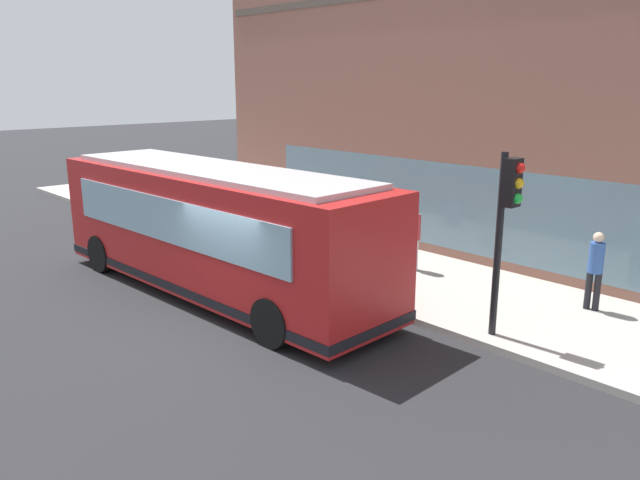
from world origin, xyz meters
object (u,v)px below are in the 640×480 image
at_px(pedestrian_near_building_entrance, 595,265).
at_px(newspaper_vending_box, 304,247).
at_px(pedestrian_walking_along_curb, 285,215).
at_px(traffic_light_near_corner, 507,211).
at_px(city_bus_nearside, 214,230).
at_px(pedestrian_near_hydrant, 414,234).

relative_size(pedestrian_near_building_entrance, newspaper_vending_box, 1.93).
bearing_deg(pedestrian_walking_along_curb, traffic_light_near_corner, -99.17).
xyz_separation_m(city_bus_nearside, traffic_light_near_corner, (2.36, -6.32, 1.10)).
bearing_deg(pedestrian_near_building_entrance, pedestrian_walking_along_curb, 99.65).
bearing_deg(traffic_light_near_corner, newspaper_vending_box, 85.20).
height_order(pedestrian_walking_along_curb, pedestrian_near_hydrant, pedestrian_near_hydrant).
bearing_deg(newspaper_vending_box, pedestrian_walking_along_curb, 65.84).
height_order(city_bus_nearside, pedestrian_near_hydrant, city_bus_nearside).
relative_size(traffic_light_near_corner, pedestrian_near_hydrant, 2.12).
height_order(city_bus_nearside, pedestrian_near_building_entrance, city_bus_nearside).
relative_size(city_bus_nearside, newspaper_vending_box, 11.27).
relative_size(pedestrian_near_building_entrance, pedestrian_near_hydrant, 1.03).
relative_size(pedestrian_walking_along_curb, pedestrian_near_hydrant, 0.98).
relative_size(pedestrian_near_hydrant, newspaper_vending_box, 1.88).
distance_m(city_bus_nearside, traffic_light_near_corner, 6.84).
height_order(city_bus_nearside, traffic_light_near_corner, traffic_light_near_corner).
height_order(traffic_light_near_corner, pedestrian_walking_along_curb, traffic_light_near_corner).
xyz_separation_m(pedestrian_walking_along_curb, newspaper_vending_box, (-0.77, -1.72, -0.50)).
height_order(pedestrian_near_building_entrance, newspaper_vending_box, pedestrian_near_building_entrance).
xyz_separation_m(city_bus_nearside, pedestrian_walking_along_curb, (3.67, 1.77, -0.45)).
bearing_deg(newspaper_vending_box, city_bus_nearside, -178.94).
distance_m(traffic_light_near_corner, newspaper_vending_box, 6.72).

